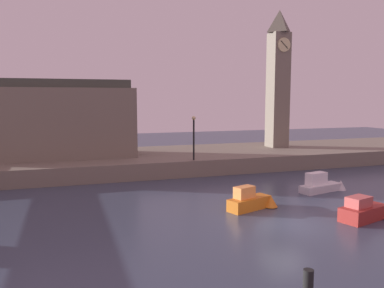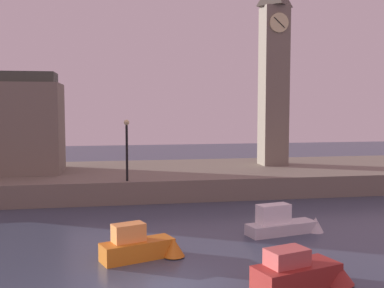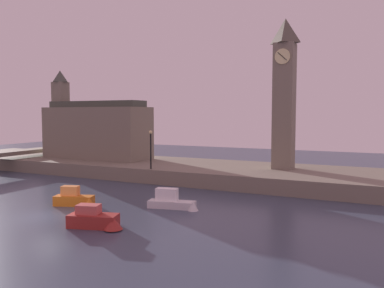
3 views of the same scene
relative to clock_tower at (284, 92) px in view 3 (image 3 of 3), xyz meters
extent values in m
plane|color=#384256|center=(-11.68, -21.02, -9.49)|extent=(120.00, 120.00, 0.00)
cube|color=slate|center=(-11.68, -1.02, -8.74)|extent=(70.00, 12.00, 1.50)
cube|color=slate|center=(0.00, 0.00, -1.50)|extent=(2.04, 2.04, 12.98)
cylinder|color=beige|center=(0.00, -1.08, 3.54)|extent=(1.55, 0.12, 1.55)
cube|color=black|center=(0.00, -1.15, 3.54)|extent=(0.96, 0.04, 0.87)
pyramid|color=#554E43|center=(0.00, 0.00, 6.26)|extent=(2.24, 2.24, 2.53)
cube|color=slate|center=(-23.97, -0.86, -4.70)|extent=(14.00, 5.16, 6.58)
cube|color=slate|center=(-30.12, -0.86, -2.98)|extent=(1.70, 1.70, 10.02)
pyramid|color=#474C42|center=(-30.12, -0.86, 2.81)|extent=(1.86, 1.86, 1.56)
cube|color=#42473D|center=(-23.97, -0.86, -1.00)|extent=(13.30, 3.10, 0.80)
cylinder|color=black|center=(-12.34, -6.40, -6.15)|extent=(0.16, 0.16, 3.68)
sphere|color=#F2E099|center=(-12.34, -6.40, -4.13)|extent=(0.36, 0.36, 0.36)
cube|color=maroon|center=(-6.96, -21.87, -9.07)|extent=(3.38, 2.16, 0.83)
cube|color=#CC5651|center=(-7.33, -21.87, -8.36)|extent=(1.65, 1.30, 0.60)
cone|color=maroon|center=(-5.39, -21.87, -9.03)|extent=(1.49, 1.49, 0.78)
cube|color=silver|center=(-4.95, -15.14, -9.20)|extent=(3.81, 1.87, 0.57)
cube|color=white|center=(-5.39, -15.14, -8.45)|extent=(1.79, 1.11, 0.95)
cone|color=silver|center=(-3.12, -15.14, -9.18)|extent=(1.17, 1.17, 0.92)
cube|color=orange|center=(-12.35, -17.79, -9.10)|extent=(3.25, 2.03, 0.78)
cube|color=#FF9947|center=(-12.72, -17.79, -8.33)|extent=(1.50, 1.14, 0.75)
cone|color=orange|center=(-10.81, -17.79, -9.06)|extent=(1.21, 1.21, 0.77)
camera|label=1|loc=(-23.52, -39.97, -2.36)|focal=36.57mm
camera|label=2|loc=(-13.44, -37.13, -3.01)|focal=43.73mm
camera|label=3|loc=(9.82, -41.55, -2.23)|focal=37.27mm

